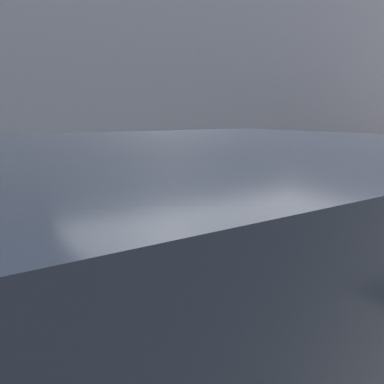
% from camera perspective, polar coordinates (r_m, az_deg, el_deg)
% --- Properties ---
extents(sidewalk, '(24.00, 2.80, 0.13)m').
position_cam_1_polar(sidewalk, '(4.53, -6.47, -11.72)').
color(sidewalk, '#BCB7AD').
rests_on(sidewalk, ground_plane).
extents(building_facade, '(24.00, 0.30, 5.40)m').
position_cam_1_polar(building_facade, '(7.00, -18.26, 18.01)').
color(building_facade, gray).
rests_on(building_facade, ground_plane).
extents(parking_meter, '(0.21, 0.14, 1.48)m').
position_cam_1_polar(parking_meter, '(3.29, 0.00, 0.06)').
color(parking_meter, slate).
rests_on(parking_meter, sidewalk).
extents(fire_hydrant, '(0.24, 0.24, 0.77)m').
position_cam_1_polar(fire_hydrant, '(5.13, 21.95, -4.40)').
color(fire_hydrant, red).
rests_on(fire_hydrant, sidewalk).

